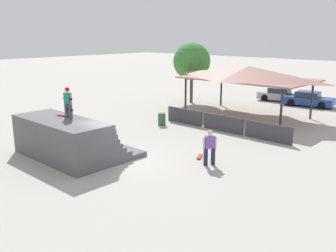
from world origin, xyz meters
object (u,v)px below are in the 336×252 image
Objects in this scene: parked_car_silver at (280,95)px; trash_bin at (162,119)px; skateboard_on_ground at (200,157)px; parked_car_blue at (308,99)px; tree_beside_pavilion at (192,61)px; skateboard_on_deck at (64,115)px; bystander_walking at (210,146)px; skater_on_deck at (68,100)px.

trash_bin is at bearing -105.81° from parked_car_silver.
parked_car_blue is (-1.71, 17.53, 0.54)m from skateboard_on_ground.
skateboard_on_ground is at bearing -49.19° from tree_beside_pavilion.
skateboard_on_deck reaches higher than bystander_walking.
tree_beside_pavilion reaches higher than skateboard_on_ground.
skateboard_on_deck is (-0.57, 0.05, -0.85)m from skater_on_deck.
skateboard_on_deck is 22.48m from parked_car_silver.
skateboard_on_ground is 18.77m from parked_car_silver.
bystander_walking is at bearing -30.69° from trash_bin.
tree_beside_pavilion reaches higher than parked_car_blue.
skateboard_on_deck is 8.19m from trash_bin.
skateboard_on_deck is 0.50× the size of bystander_walking.
bystander_walking is at bearing 34.13° from skateboard_on_ground.
skateboard_on_ground is (5.03, 4.29, -2.87)m from skater_on_deck.
trash_bin is at bearing -148.25° from skateboard_on_ground.
skater_on_deck reaches higher than bystander_walking.
skateboard_on_deck is at bearing 171.90° from skater_on_deck.
bystander_walking reaches higher than trash_bin.
skater_on_deck is 0.36× the size of parked_car_blue.
skateboard_on_deck is 0.16× the size of tree_beside_pavilion.
parked_car_silver is (1.57, 14.41, 0.18)m from trash_bin.
bystander_walking is 0.32× the size of tree_beside_pavilion.
trash_bin is (-1.22, 8.05, -2.50)m from skater_on_deck.
skateboard_on_ground is 17.63m from parked_car_blue.
bystander_walking is 2.18× the size of skateboard_on_ground.
trash_bin is 14.51m from parked_car_blue.
skater_on_deck is at bearing -107.57° from parked_car_blue.
skateboard_on_ground is 0.94× the size of trash_bin.
skateboard_on_deck is at bearing -80.13° from skateboard_on_ground.
skater_on_deck is 1.85× the size of trash_bin.
parked_car_silver is (0.35, 22.46, -2.32)m from skater_on_deck.
bystander_walking is (6.06, 3.74, -1.96)m from skater_on_deck.
skateboard_on_deck reaches higher than parked_car_blue.
bystander_walking reaches higher than parked_car_blue.
skateboard_on_deck is 0.20× the size of parked_car_blue.
bystander_walking reaches higher than skateboard_on_ground.
skater_on_deck is at bearing -100.48° from parked_car_silver.
parked_car_silver is 3.04m from parked_car_blue.
trash_bin is 0.20× the size of parked_car_silver.
trash_bin is 14.49m from parked_car_silver.
skateboard_on_deck is 0.21× the size of parked_car_silver.
skater_on_deck reaches higher than trash_bin.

